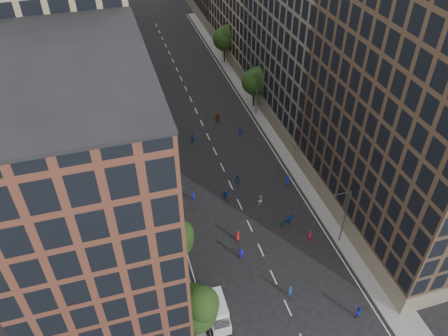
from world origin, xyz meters
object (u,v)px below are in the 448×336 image
skater_1 (290,292)px  skater_2 (357,312)px  streetlamp_near (344,214)px  streetlamp_far (256,90)px  cargo_van (217,311)px  skater_0 (221,332)px

skater_1 → skater_2: skater_2 is taller
streetlamp_near → streetlamp_far: bearing=90.0°
streetlamp_far → skater_1: bearing=-103.8°
streetlamp_near → cargo_van: (-18.64, -6.42, -3.81)m
streetlamp_far → skater_0: streetlamp_far is taller
skater_1 → skater_0: bearing=0.4°
skater_2 → cargo_van: bearing=-13.8°
skater_0 → skater_1: skater_1 is taller
streetlamp_far → skater_2: streetlamp_far is taller
streetlamp_far → skater_0: 45.95m
streetlamp_far → cargo_van: size_ratio=1.85×
streetlamp_far → cargo_van: 43.77m
cargo_van → skater_0: (-0.22, -2.26, -0.55)m
streetlamp_far → skater_2: (-3.34, -43.78, -4.26)m
streetlamp_near → skater_2: bearing=-107.2°
streetlamp_near → skater_0: size_ratio=5.57×
cargo_van → skater_1: (9.07, 0.36, -0.49)m
streetlamp_near → streetlamp_far: same height
skater_0 → skater_2: (15.52, -2.11, 0.09)m
streetlamp_near → skater_2: size_ratio=4.99×
streetlamp_near → streetlamp_far: (0.00, 33.00, 0.00)m
skater_0 → skater_2: bearing=174.7°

